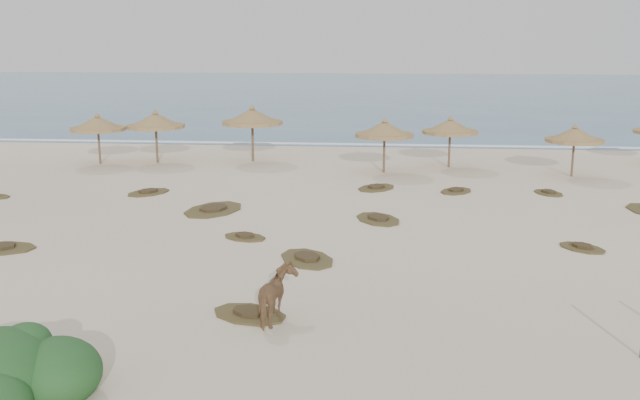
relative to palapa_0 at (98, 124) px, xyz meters
The scene contains 21 objects.
ground 22.73m from the palapa_0, 50.03° to the right, with size 160.00×160.00×0.00m, color beige.
ocean 59.51m from the palapa_0, 75.86° to the left, with size 200.00×100.00×0.01m, color #2C5986.
foam_line 17.06m from the palapa_0, 30.80° to the left, with size 70.00×0.60×0.01m, color white.
palapa_0 is the anchor object (origin of this frame).
palapa_1 3.08m from the palapa_0, 12.53° to the left, with size 3.46×3.46×2.95m.
palapa_2 8.35m from the palapa_0, 11.17° to the left, with size 3.92×3.92×3.16m.
palapa_3 18.97m from the palapa_0, ahead, with size 3.57×3.57×2.75m.
palapa_4 15.55m from the palapa_0, ahead, with size 3.88×3.88×2.81m.
palapa_5 24.86m from the palapa_0, ahead, with size 3.57×3.57×2.64m.
horse 25.05m from the palapa_0, 58.45° to the right, with size 0.73×1.59×1.35m, color olive.
scrub_0 16.54m from the palapa_0, 78.86° to the right, with size 2.43×1.67×0.16m.
scrub_1 13.61m from the palapa_0, 49.12° to the right, with size 2.83×3.51×0.16m.
scrub_2 17.85m from the palapa_0, 52.32° to the right, with size 1.86×1.58×0.16m.
scrub_3 19.07m from the palapa_0, 35.87° to the right, with size 2.33×2.68×0.16m.
scrub_4 26.34m from the palapa_0, 32.96° to the right, with size 1.83×1.86×0.16m.
scrub_6 9.13m from the palapa_0, 54.58° to the right, with size 2.28×2.50×0.16m.
scrub_7 19.71m from the palapa_0, 16.80° to the right, with size 2.01×2.20×0.16m.
scrub_9 21.11m from the palapa_0, 50.92° to the right, with size 2.43×2.72×0.16m.
scrub_10 23.58m from the palapa_0, 14.03° to the right, with size 1.56×1.88×0.16m.
scrub_11 24.40m from the palapa_0, 59.53° to the right, with size 2.33×1.95×0.16m.
scrub_13 16.23m from the palapa_0, 19.19° to the right, with size 2.34×2.57×0.16m.
Camera 1 is at (1.08, -19.89, 6.65)m, focal length 40.00 mm.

